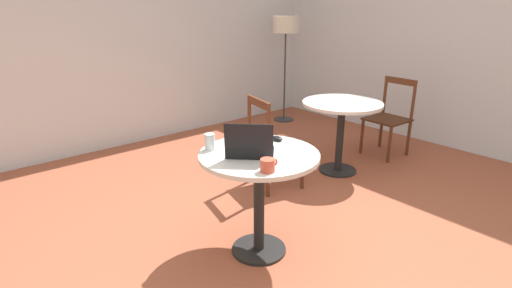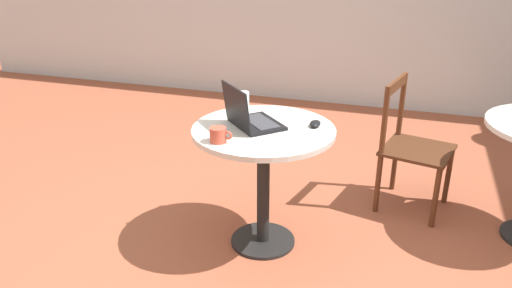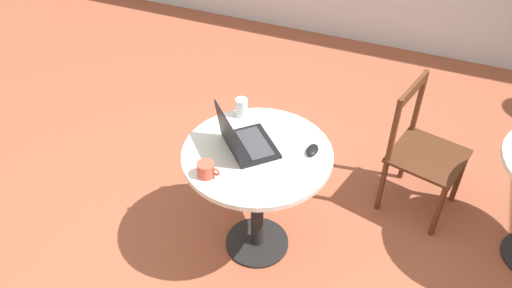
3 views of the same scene
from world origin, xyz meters
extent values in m
plane|color=#9E5138|center=(0.00, 0.00, 0.00)|extent=(16.00, 16.00, 0.00)
cube|color=silver|center=(0.00, 3.23, 1.35)|extent=(9.40, 0.06, 2.70)
cylinder|color=black|center=(-0.06, 0.35, 0.01)|extent=(0.39, 0.39, 0.02)
cylinder|color=black|center=(-0.06, 0.35, 0.37)|extent=(0.08, 0.08, 0.70)
cylinder|color=silver|center=(-0.06, 0.35, 0.74)|extent=(0.81, 0.81, 0.03)
cylinder|color=black|center=(1.54, 0.90, 0.01)|extent=(0.39, 0.39, 0.02)
cylinder|color=black|center=(1.54, 0.90, 0.37)|extent=(0.08, 0.08, 0.70)
cylinder|color=silver|center=(1.54, 0.90, 0.74)|extent=(0.81, 0.81, 0.03)
cylinder|color=#562D19|center=(1.02, 1.22, 0.21)|extent=(0.04, 0.04, 0.42)
cylinder|color=#562D19|center=(0.93, 0.85, 0.21)|extent=(0.04, 0.04, 0.42)
cylinder|color=#562D19|center=(0.65, 1.30, 0.21)|extent=(0.04, 0.04, 0.42)
cylinder|color=#562D19|center=(0.56, 0.94, 0.21)|extent=(0.04, 0.04, 0.42)
cube|color=#492715|center=(0.79, 1.08, 0.43)|extent=(0.52, 0.52, 0.02)
cylinder|color=#562D19|center=(0.65, 1.30, 0.66)|extent=(0.04, 0.04, 0.45)
cylinder|color=#562D19|center=(0.56, 0.94, 0.66)|extent=(0.04, 0.04, 0.45)
cube|color=#562D19|center=(0.61, 1.12, 0.85)|extent=(0.12, 0.40, 0.07)
cylinder|color=#562D19|center=(2.16, 0.68, 0.21)|extent=(0.04, 0.04, 0.42)
cylinder|color=#562D19|center=(2.18, 1.06, 0.21)|extent=(0.04, 0.04, 0.42)
cylinder|color=#562D19|center=(2.54, 0.66, 0.21)|extent=(0.04, 0.04, 0.42)
cylinder|color=#562D19|center=(2.55, 1.04, 0.21)|extent=(0.04, 0.04, 0.42)
cube|color=#492715|center=(2.36, 0.86, 0.43)|extent=(0.45, 0.45, 0.02)
cylinder|color=#562D19|center=(2.54, 0.66, 0.66)|extent=(0.04, 0.04, 0.45)
cylinder|color=#562D19|center=(2.55, 1.04, 0.66)|extent=(0.04, 0.04, 0.45)
cube|color=#562D19|center=(2.54, 0.85, 0.85)|extent=(0.04, 0.41, 0.07)
cylinder|color=#333333|center=(2.50, 2.70, 0.01)|extent=(0.30, 0.30, 0.02)
cylinder|color=#333333|center=(2.50, 2.70, 0.66)|extent=(0.02, 0.02, 1.30)
cylinder|color=beige|center=(2.50, 2.70, 1.42)|extent=(0.37, 0.37, 0.23)
cube|color=black|center=(-0.11, 0.38, 0.76)|extent=(0.38, 0.38, 0.02)
cube|color=#38383D|center=(-0.10, 0.39, 0.77)|extent=(0.27, 0.27, 0.00)
cube|color=black|center=(-0.20, 0.29, 0.89)|extent=(0.24, 0.24, 0.23)
cube|color=black|center=(-0.20, 0.29, 0.89)|extent=(0.22, 0.22, 0.21)
ellipsoid|color=black|center=(0.21, 0.46, 0.77)|extent=(0.06, 0.10, 0.03)
cylinder|color=#C64C38|center=(-0.23, 0.08, 0.79)|extent=(0.09, 0.09, 0.08)
torus|color=#C64C38|center=(-0.17, 0.08, 0.80)|extent=(0.05, 0.01, 0.05)
cylinder|color=silver|center=(-0.27, 0.61, 0.81)|extent=(0.07, 0.07, 0.11)
camera|label=1|loc=(-1.70, -1.52, 1.69)|focal=28.00mm
camera|label=2|loc=(0.69, -2.15, 1.76)|focal=35.00mm
camera|label=3|loc=(0.71, -1.50, 2.48)|focal=35.00mm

